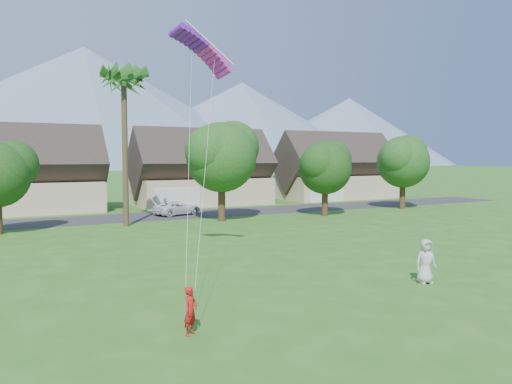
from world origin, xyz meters
TOP-DOWN VIEW (x-y plane):
  - ground at (0.00, 0.00)m, footprint 500.00×500.00m
  - street at (0.00, 34.00)m, footprint 90.00×7.00m
  - kite_flyer at (-5.77, 3.21)m, footprint 0.66×0.63m
  - watcher at (5.42, 4.50)m, footprint 1.05×0.81m
  - parked_car at (4.05, 34.00)m, footprint 5.07×3.51m
  - mountain_ridge at (10.40, 260.00)m, footprint 540.00×240.00m
  - houses_row at (0.49, 42.99)m, footprint 72.75×8.19m
  - tree_row at (-1.14, 27.92)m, footprint 62.27×6.67m
  - fan_palm at (-2.00, 28.50)m, footprint 3.00×3.00m
  - parafoil_kite at (-1.81, 12.12)m, footprint 3.43×1.19m

SIDE VIEW (x-z plane):
  - ground at x=0.00m, z-range 0.00..0.00m
  - street at x=0.00m, z-range 0.00..0.01m
  - parked_car at x=4.05m, z-range 0.00..1.29m
  - kite_flyer at x=-5.77m, z-range 0.00..1.51m
  - watcher at x=5.42m, z-range 0.00..1.93m
  - houses_row at x=0.49m, z-range -0.99..7.87m
  - tree_row at x=-1.14m, z-range 0.66..9.11m
  - parafoil_kite at x=-1.81m, z-range 10.51..11.01m
  - fan_palm at x=-2.00m, z-range 4.90..18.70m
  - mountain_ridge at x=10.40m, z-range -5.93..64.07m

